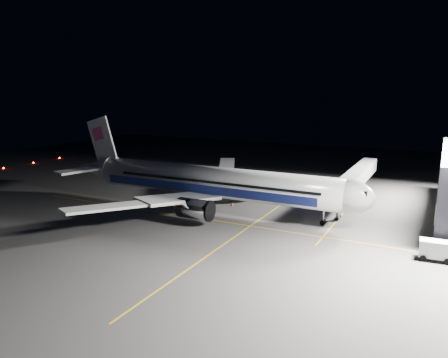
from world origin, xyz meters
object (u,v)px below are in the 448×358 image
baggage_tug (242,182)px  safety_cone_c (209,201)px  airliner (209,182)px  safety_cone_a (232,204)px  jet_bridge (355,179)px  safety_cone_b (221,197)px  service_truck (440,251)px

baggage_tug → safety_cone_c: 16.88m
airliner → baggage_tug: (-2.77, 20.98, -4.31)m
airliner → safety_cone_a: (2.93, 4.00, -4.83)m
jet_bridge → safety_cone_c: 29.14m
baggage_tug → safety_cone_c: (0.61, -16.86, -0.53)m
airliner → jet_bridge: size_ratio=1.79×
safety_cone_b → safety_cone_c: bearing=-99.9°
baggage_tug → safety_cone_a: bearing=-56.7°
service_truck → safety_cone_c: size_ratio=8.41×
jet_bridge → safety_cone_b: jet_bridge is taller
airliner → service_truck: (39.01, -8.27, -3.74)m
safety_cone_a → jet_bridge: bearing=34.9°
airliner → safety_cone_b: bearing=100.4°
jet_bridge → service_truck: 30.93m
baggage_tug → safety_cone_c: bearing=-73.2°
service_truck → safety_cone_b: service_truck is taller
jet_bridge → service_truck: jet_bridge is taller
airliner → jet_bridge: 29.31m
safety_cone_a → service_truck: bearing=-18.8°
airliner → safety_cone_b: (-1.47, 8.07, -4.89)m
safety_cone_b → jet_bridge: bearing=22.1°
service_truck → baggage_tug: size_ratio=1.80×
safety_cone_c → jet_bridge: bearing=28.9°
airliner → safety_cone_b: 9.55m
jet_bridge → baggage_tug: 26.28m
airliner → safety_cone_c: size_ratio=97.37×
safety_cone_a → airliner: bearing=-126.3°
baggage_tug → jet_bridge: bearing=8.3°
airliner → service_truck: 40.05m
service_truck → safety_cone_c: (-41.17, 12.39, -1.11)m
baggage_tug → safety_cone_a: 17.92m
safety_cone_c → safety_cone_b: bearing=80.1°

